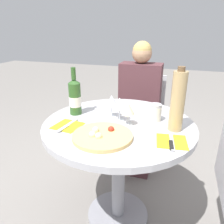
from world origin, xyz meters
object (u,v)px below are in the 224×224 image
dining_table (119,143)px  pizza_large (102,136)px  chair_behind_diner (140,119)px  tall_carafe (178,102)px  wine_bottle (75,97)px  seated_diner (138,115)px

dining_table → pizza_large: 0.27m
chair_behind_diner → pizza_large: size_ratio=2.65×
dining_table → pizza_large: pizza_large is taller
dining_table → tall_carafe: 0.45m
chair_behind_diner → tall_carafe: size_ratio=2.37×
dining_table → chair_behind_diner: 0.84m
wine_bottle → dining_table: bearing=-9.0°
wine_bottle → chair_behind_diner: bearing=69.0°
pizza_large → tall_carafe: bearing=30.5°
seated_diner → tall_carafe: bearing=116.4°
seated_diner → pizza_large: bearing=89.1°
dining_table → tall_carafe: tall_carafe is taller
tall_carafe → seated_diner: bearing=116.4°
chair_behind_diner → wine_bottle: bearing=69.0°
tall_carafe → pizza_large: bearing=-149.5°
seated_diner → tall_carafe: size_ratio=3.29×
dining_table → wine_bottle: (-0.31, 0.05, 0.26)m
seated_diner → wine_bottle: size_ratio=3.79×
chair_behind_diner → pizza_large: bearing=89.2°
pizza_large → wine_bottle: bearing=137.1°
wine_bottle → tall_carafe: (0.64, -0.05, 0.05)m
dining_table → chair_behind_diner: (-0.02, 0.82, -0.18)m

